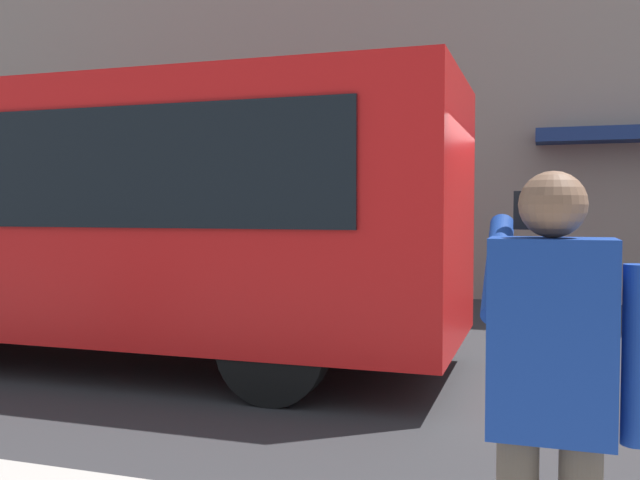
% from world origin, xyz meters
% --- Properties ---
extents(ground_plane, '(60.00, 60.00, 0.00)m').
position_xyz_m(ground_plane, '(0.00, 0.00, 0.00)').
color(ground_plane, '#2B2B2D').
extents(red_bus, '(9.05, 2.54, 3.08)m').
position_xyz_m(red_bus, '(3.81, 0.26, 1.68)').
color(red_bus, red).
rests_on(red_bus, ground_plane).
extents(pedestrian_photographer, '(0.53, 0.52, 1.70)m').
position_xyz_m(pedestrian_photographer, '(-1.48, 4.56, 1.14)').
color(pedestrian_photographer, '#4C4238').
rests_on(pedestrian_photographer, sidewalk_curb).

